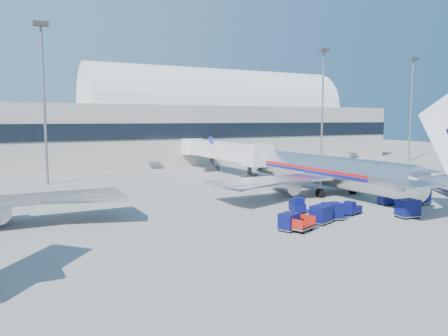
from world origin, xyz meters
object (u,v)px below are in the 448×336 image
tug_left (297,205)px  cart_solo_near (408,208)px  cart_train_c (289,221)px  mast_east (323,90)px  tug_lead (351,208)px  barrier_far (428,185)px  barrier_mid (411,187)px  barrier_near (393,189)px  cart_solo_far (422,196)px  tug_right (389,198)px  cart_train_a (333,211)px  cart_open_red (301,226)px  mast_far_east (412,94)px  cart_train_b (321,214)px  airliner_main (332,171)px  mast_west (43,79)px  jetbridge_near (217,150)px

tug_left → cart_solo_near: 10.31m
cart_train_c → cart_solo_near: (12.77, -1.32, 0.14)m
mast_east → tug_lead: (-26.04, -35.20, -14.17)m
mast_east → barrier_far: bearing=-100.9°
barrier_mid → tug_lead: bearing=-157.5°
barrier_far → cart_solo_near: (-16.92, -10.66, 0.48)m
barrier_near → cart_solo_far: size_ratio=1.44×
tug_right → cart_train_c: (-16.16, -3.85, 0.07)m
cart_train_a → cart_open_red: cart_train_a is taller
mast_far_east → barrier_near: bearing=-142.9°
mast_far_east → tug_lead: size_ratio=9.84×
cart_train_b → cart_train_c: 4.00m
airliner_main → tug_right: bearing=-82.4°
cart_solo_near → tug_right: bearing=64.5°
mast_east → barrier_far: (-5.40, -28.00, -14.34)m
mast_west → tug_right: bearing=-47.2°
airliner_main → cart_train_c: airliner_main is taller
jetbridge_near → barrier_mid: jetbridge_near is taller
barrier_mid → cart_solo_far: size_ratio=1.44×
barrier_near → cart_solo_near: size_ratio=1.38×
barrier_near → cart_train_b: size_ratio=1.35×
mast_west → cart_train_a: (20.81, -36.04, -13.94)m
airliner_main → barrier_far: size_ratio=12.42×
airliner_main → barrier_mid: size_ratio=12.42×
cart_train_a → cart_train_c: bearing=-157.7°
barrier_near → barrier_far: same height
barrier_mid → barrier_far: 3.30m
mast_west → tug_lead: size_ratio=9.84×
jetbridge_near → airliner_main: bearing=-84.8°
tug_right → cart_train_b: cart_train_b is taller
tug_right → tug_left: (-10.98, 1.81, -0.02)m
cart_solo_near → cart_open_red: cart_solo_near is taller
tug_left → cart_solo_far: cart_solo_far is taller
mast_west → tug_left: bearing=-57.6°
mast_west → cart_solo_far: (34.64, -34.80, -13.93)m
cart_open_red → barrier_near: bearing=1.5°
barrier_near → cart_solo_near: 14.85m
airliner_main → mast_west: mast_west is taller
barrier_far → cart_train_c: size_ratio=1.46×
tug_left → cart_train_b: bearing=-171.7°
jetbridge_near → mast_east: 24.91m
jetbridge_near → mast_far_east: (47.40, -0.81, 10.86)m
airliner_main → tug_right: size_ratio=13.93×
tug_right → cart_train_a: 10.57m
cart_solo_near → cart_open_red: size_ratio=0.82×
mast_west → barrier_far: mast_west is taller
mast_east → barrier_mid: size_ratio=7.53×
cart_solo_far → cart_open_red: (-18.91, -3.12, -0.43)m
barrier_near → tug_left: tug_left is taller
airliner_main → barrier_mid: bearing=-12.5°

